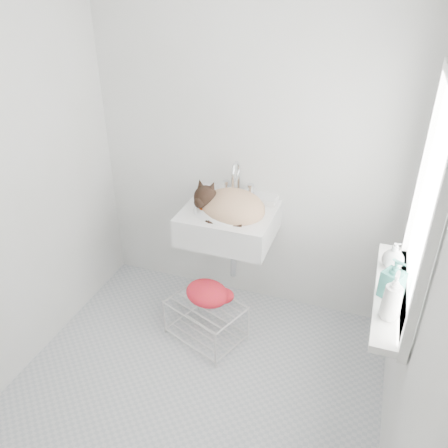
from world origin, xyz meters
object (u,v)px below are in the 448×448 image
(sink, at_px, (229,210))
(bottle_a, at_px, (388,317))
(bottle_c, at_px, (391,267))
(wire_rack, at_px, (206,320))
(bottle_b, at_px, (389,296))
(cat, at_px, (230,206))

(sink, height_order, bottle_a, sink)
(bottle_c, bearing_deg, wire_rack, 179.61)
(bottle_a, bearing_deg, bottle_c, 90.00)
(wire_rack, height_order, bottle_b, bottle_b)
(wire_rack, bearing_deg, sink, 81.12)
(cat, bearing_deg, sink, 132.97)
(wire_rack, height_order, bottle_a, bottle_a)
(cat, height_order, wire_rack, cat)
(bottle_c, bearing_deg, sink, 162.27)
(wire_rack, relative_size, bottle_b, 2.25)
(sink, distance_m, wire_rack, 0.77)
(bottle_a, height_order, bottle_c, bottle_a)
(bottle_b, relative_size, bottle_c, 1.44)
(wire_rack, bearing_deg, bottle_b, -13.85)
(cat, height_order, bottle_a, cat)
(bottle_a, distance_m, bottle_c, 0.43)
(sink, bearing_deg, cat, -55.62)
(sink, distance_m, bottle_b, 1.20)
(sink, xyz_separation_m, wire_rack, (-0.05, -0.33, -0.70))
(bottle_b, bearing_deg, bottle_c, 90.00)
(wire_rack, distance_m, bottle_c, 1.30)
(sink, height_order, bottle_b, sink)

